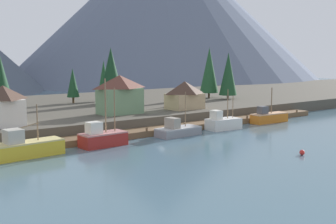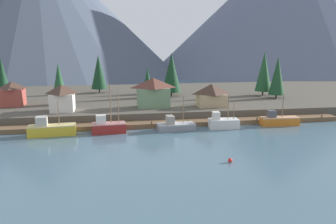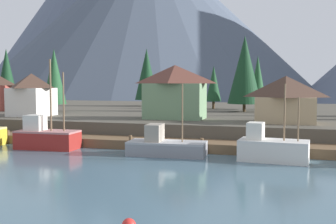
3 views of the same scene
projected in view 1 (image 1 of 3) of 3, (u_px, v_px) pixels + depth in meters
name	position (u px, v px, depth m)	size (l,w,h in m)	color
ground_plane	(109.00, 123.00, 87.14)	(400.00, 400.00, 1.00)	#476675
dock	(160.00, 130.00, 72.77)	(80.00, 4.00, 1.60)	brown
shoreline_bank	(83.00, 109.00, 96.41)	(400.00, 56.00, 2.50)	#4C473D
mountain_east_peak	(163.00, 8.00, 234.82)	(172.56, 172.56, 81.29)	slate
fishing_boat_yellow	(26.00, 147.00, 54.86)	(9.30, 3.64, 6.86)	gold
fishing_boat_red	(102.00, 138.00, 61.67)	(6.95, 3.39, 9.95)	maroon
fishing_boat_grey	(177.00, 130.00, 69.96)	(8.05, 3.66, 7.24)	gray
fishing_boat_white	(223.00, 123.00, 76.22)	(6.54, 3.63, 7.25)	silver
fishing_boat_orange	(269.00, 117.00, 84.42)	(8.55, 2.93, 7.00)	#CC6B1E
house_tan	(185.00, 95.00, 85.86)	(7.26, 5.18, 5.68)	tan
house_white	(3.00, 105.00, 64.48)	(5.48, 5.74, 6.23)	silver
house_green	(120.00, 94.00, 78.37)	(8.19, 4.84, 7.23)	#6B8E66
conifer_mid_left	(0.00, 75.00, 91.24)	(4.88, 4.88, 11.92)	#4C3823
conifer_mid_right	(104.00, 77.00, 101.64)	(2.94, 2.94, 9.78)	#4C3823
conifer_back_left	(73.00, 83.00, 96.90)	(2.87, 2.87, 8.07)	#4C3823
conifer_back_right	(228.00, 74.00, 106.51)	(4.52, 4.52, 11.76)	#4C3823
conifer_centre	(209.00, 70.00, 109.58)	(4.86, 4.86, 13.09)	#4C3823
conifer_far_left	(111.00, 73.00, 95.34)	(5.62, 5.62, 12.73)	#4C3823
channel_buoy	(302.00, 152.00, 56.26)	(0.70, 0.70, 0.70)	red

